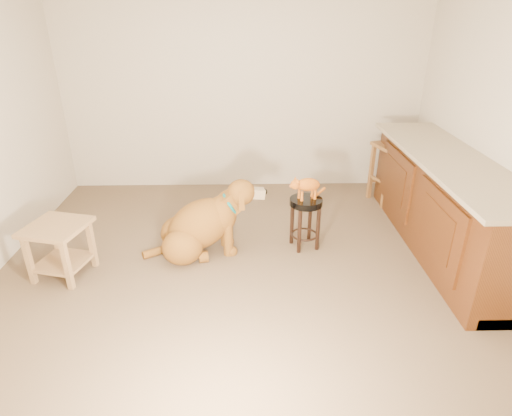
{
  "coord_description": "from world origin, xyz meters",
  "views": [
    {
      "loc": [
        0.02,
        -3.4,
        2.2
      ],
      "look_at": [
        0.12,
        0.29,
        0.45
      ],
      "focal_mm": 30.0,
      "sensor_mm": 36.0,
      "label": 1
    }
  ],
  "objects_px": {
    "padded_stool": "(305,213)",
    "wood_stool": "(390,172)",
    "golden_retriever": "(201,226)",
    "tabby_kitten": "(306,185)",
    "side_table": "(59,242)"
  },
  "relations": [
    {
      "from": "padded_stool",
      "to": "wood_stool",
      "type": "bearing_deg",
      "value": 42.88
    },
    {
      "from": "golden_retriever",
      "to": "tabby_kitten",
      "type": "relative_size",
      "value": 3.2
    },
    {
      "from": "wood_stool",
      "to": "golden_retriever",
      "type": "distance_m",
      "value": 2.47
    },
    {
      "from": "golden_retriever",
      "to": "side_table",
      "type": "bearing_deg",
      "value": -175.36
    },
    {
      "from": "padded_stool",
      "to": "golden_retriever",
      "type": "height_order",
      "value": "golden_retriever"
    },
    {
      "from": "golden_retriever",
      "to": "wood_stool",
      "type": "bearing_deg",
      "value": 16.84
    },
    {
      "from": "side_table",
      "to": "golden_retriever",
      "type": "xyz_separation_m",
      "value": [
        1.2,
        0.35,
        -0.04
      ]
    },
    {
      "from": "golden_retriever",
      "to": "tabby_kitten",
      "type": "height_order",
      "value": "tabby_kitten"
    },
    {
      "from": "padded_stool",
      "to": "tabby_kitten",
      "type": "relative_size",
      "value": 1.37
    },
    {
      "from": "wood_stool",
      "to": "padded_stool",
      "type": "bearing_deg",
      "value": -137.12
    },
    {
      "from": "golden_retriever",
      "to": "padded_stool",
      "type": "bearing_deg",
      "value": -6.31
    },
    {
      "from": "padded_stool",
      "to": "side_table",
      "type": "relative_size",
      "value": 0.89
    },
    {
      "from": "padded_stool",
      "to": "wood_stool",
      "type": "xyz_separation_m",
      "value": [
        1.17,
        1.08,
        0.01
      ]
    },
    {
      "from": "side_table",
      "to": "tabby_kitten",
      "type": "distance_m",
      "value": 2.27
    },
    {
      "from": "padded_stool",
      "to": "golden_retriever",
      "type": "distance_m",
      "value": 1.02
    }
  ]
}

